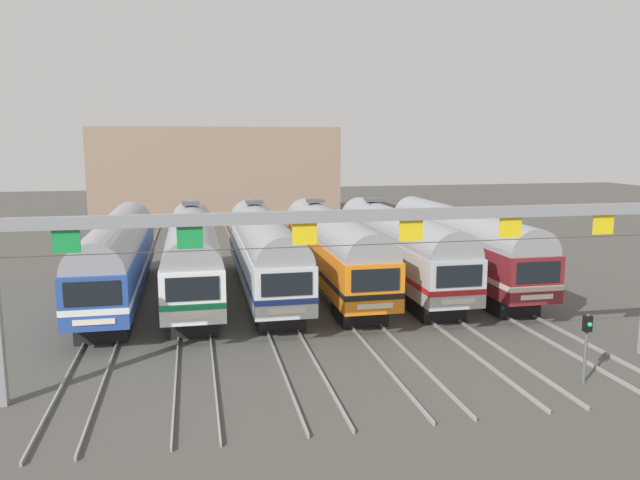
{
  "coord_description": "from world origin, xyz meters",
  "views": [
    {
      "loc": [
        -5.96,
        -35.26,
        9.03
      ],
      "look_at": [
        1.61,
        1.38,
        2.89
      ],
      "focal_mm": 34.59,
      "sensor_mm": 36.0,
      "label": 1
    }
  ],
  "objects": [
    {
      "name": "commuter_train_white",
      "position": [
        -6.12,
        -0.0,
        2.69
      ],
      "size": [
        2.88,
        18.06,
        5.05
      ],
      "color": "white",
      "rests_on": "ground"
    },
    {
      "name": "commuter_train_stainless",
      "position": [
        6.12,
        -0.0,
        2.69
      ],
      "size": [
        2.88,
        18.06,
        5.05
      ],
      "color": "#B2B5BA",
      "rests_on": "ground"
    },
    {
      "name": "commuter_train_maroon",
      "position": [
        10.2,
        -0.01,
        2.69
      ],
      "size": [
        2.88,
        18.06,
        4.77
      ],
      "color": "maroon",
      "rests_on": "ground"
    },
    {
      "name": "commuter_train_blue",
      "position": [
        -10.2,
        -0.01,
        2.69
      ],
      "size": [
        2.88,
        18.06,
        4.77
      ],
      "color": "#284C9E",
      "rests_on": "ground"
    },
    {
      "name": "catenary_gantry",
      "position": [
        0.0,
        -13.5,
        5.35
      ],
      "size": [
        25.64,
        0.44,
        6.97
      ],
      "color": "gray",
      "rests_on": "ground"
    },
    {
      "name": "maintenance_building",
      "position": [
        -3.3,
        35.49,
        5.15
      ],
      "size": [
        26.47,
        10.0,
        10.3
      ],
      "primitive_type": "cube",
      "color": "gray",
      "rests_on": "ground"
    },
    {
      "name": "ground_plane",
      "position": [
        0.0,
        0.0,
        0.0
      ],
      "size": [
        160.0,
        160.0,
        0.0
      ],
      "primitive_type": "plane",
      "color": "#4C4944"
    },
    {
      "name": "yard_signal_mast",
      "position": [
        8.16,
        -15.79,
        1.86
      ],
      "size": [
        0.28,
        0.35,
        2.65
      ],
      "color": "#59595E",
      "rests_on": "ground"
    },
    {
      "name": "commuter_train_silver",
      "position": [
        -2.04,
        -0.0,
        2.69
      ],
      "size": [
        2.88,
        18.06,
        5.05
      ],
      "color": "silver",
      "rests_on": "ground"
    },
    {
      "name": "commuter_train_orange",
      "position": [
        2.04,
        -0.0,
        2.69
      ],
      "size": [
        2.88,
        18.06,
        5.05
      ],
      "color": "orange",
      "rests_on": "ground"
    },
    {
      "name": "track_bed",
      "position": [
        0.0,
        17.0,
        0.07
      ],
      "size": [
        21.91,
        70.0,
        0.15
      ],
      "color": "gray",
      "rests_on": "ground"
    }
  ]
}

